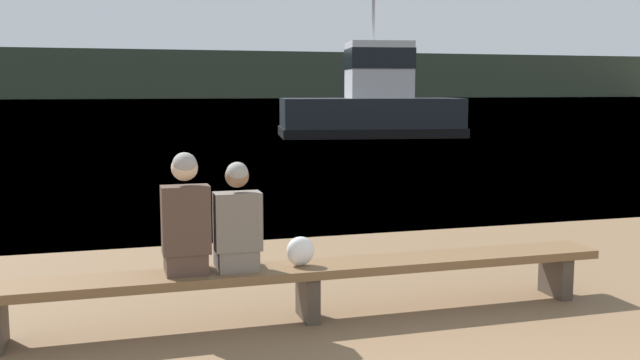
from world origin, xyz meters
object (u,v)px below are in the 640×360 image
tugboat_red (372,107)px  shopping_bag (300,251)px  person_left (185,220)px  person_right (237,224)px  bench_main (308,276)px

tugboat_red → shopping_bag: bearing=167.6°
person_left → person_right: 0.44m
person_right → shopping_bag: bearing=-0.1°
person_right → tugboat_red: size_ratio=0.12×
person_right → shopping_bag: 0.62m
bench_main → shopping_bag: size_ratio=21.85×
bench_main → tugboat_red: bearing=68.1°
person_right → tugboat_red: bearing=66.8°
person_left → bench_main: bearing=-0.3°
bench_main → shopping_bag: (-0.06, 0.01, 0.22)m
shopping_bag → tugboat_red: tugboat_red is taller
person_left → tugboat_red: bearing=65.9°
person_left → tugboat_red: tugboat_red is taller
shopping_bag → tugboat_red: size_ratio=0.03×
shopping_bag → tugboat_red: 24.51m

